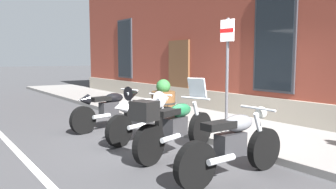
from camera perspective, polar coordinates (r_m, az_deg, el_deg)
ground_plane at (r=7.07m, az=4.35°, el=-7.63°), size 140.00×140.00×0.00m
sidewalk at (r=7.94m, az=11.61°, el=-5.76°), size 29.17×2.61×0.12m
lane_stripe at (r=5.65m, az=-21.95°, el=-11.59°), size 29.17×0.12×0.01m
motorcycle_black_sport at (r=8.17m, az=-9.26°, el=-1.95°), size 0.71×2.14×0.99m
motorcycle_white_sport at (r=7.00m, az=-3.64°, el=-3.26°), size 0.80×1.99×0.98m
motorcycle_green_touring at (r=5.77m, az=0.93°, el=-5.17°), size 0.93×2.11×1.33m
motorcycle_grey_naked at (r=4.80m, az=11.18°, el=-8.42°), size 0.62×2.02×0.98m
parking_sign at (r=6.99m, az=10.04°, el=5.88°), size 0.36×0.07×2.38m
barrel_planter at (r=9.38m, az=-0.80°, el=-0.93°), size 0.70×0.70×0.99m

